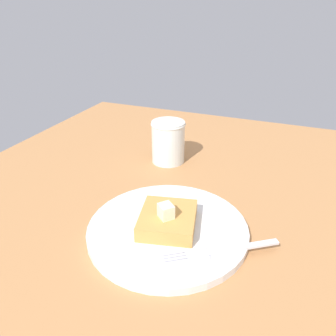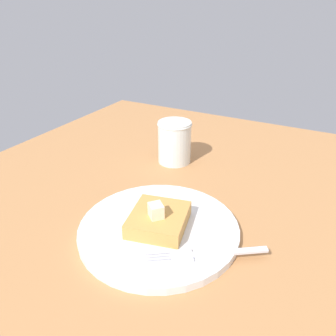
# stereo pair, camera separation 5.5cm
# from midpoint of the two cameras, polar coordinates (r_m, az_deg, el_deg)

# --- Properties ---
(table_surface) EXTENTS (1.06, 1.06, 0.02)m
(table_surface) POSITION_cam_midpoint_polar(r_m,az_deg,el_deg) (0.49, 6.32, -13.02)
(table_surface) COLOR #B17847
(table_surface) RESTS_ON ground
(plate) EXTENTS (0.23, 0.23, 0.01)m
(plate) POSITION_cam_midpoint_polar(r_m,az_deg,el_deg) (0.49, -3.34, -10.63)
(plate) COLOR silver
(plate) RESTS_ON table_surface
(toast_slice_center) EXTENTS (0.10, 0.10, 0.02)m
(toast_slice_center) POSITION_cam_midpoint_polar(r_m,az_deg,el_deg) (0.48, -3.40, -9.10)
(toast_slice_center) COLOR #CB8F46
(toast_slice_center) RESTS_ON plate
(butter_pat_primary) EXTENTS (0.03, 0.03, 0.02)m
(butter_pat_primary) POSITION_cam_midpoint_polar(r_m,az_deg,el_deg) (0.46, -3.83, -7.61)
(butter_pat_primary) COLOR #F5E8C2
(butter_pat_primary) RESTS_ON toast_slice_center
(fork) EXTENTS (0.14, 0.10, 0.00)m
(fork) POSITION_cam_midpoint_polar(r_m,az_deg,el_deg) (0.44, 4.47, -14.46)
(fork) COLOR silver
(fork) RESTS_ON plate
(syrup_jar) EXTENTS (0.07, 0.07, 0.09)m
(syrup_jar) POSITION_cam_midpoint_polar(r_m,az_deg,el_deg) (0.68, -2.31, 4.18)
(syrup_jar) COLOR #56270A
(syrup_jar) RESTS_ON table_surface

